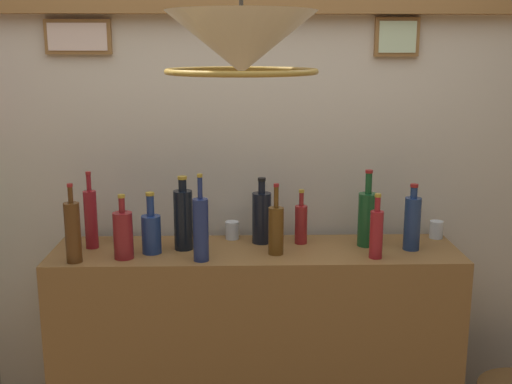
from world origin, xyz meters
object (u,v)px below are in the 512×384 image
at_px(liquor_bottle_scotch, 201,228).
at_px(liquor_bottle_sherry, 262,217).
at_px(liquor_bottle_gin, 123,234).
at_px(glass_tumbler_shot, 436,230).
at_px(liquor_bottle_amaro, 276,229).
at_px(liquor_bottle_rye, 301,223).
at_px(liquor_bottle_port, 412,222).
at_px(glass_tumbler_rocks, 232,230).
at_px(liquor_bottle_whiskey, 91,218).
at_px(pendant_lamp, 241,45).
at_px(liquor_bottle_vermouth, 73,231).
at_px(liquor_bottle_rum, 183,218).
at_px(liquor_bottle_mezcal, 376,233).
at_px(liquor_bottle_tequila, 367,218).
at_px(liquor_bottle_bourbon, 151,232).
at_px(glass_tumbler_highball, 121,230).

height_order(liquor_bottle_scotch, liquor_bottle_sherry, liquor_bottle_scotch).
distance_m(liquor_bottle_gin, glass_tumbler_shot, 1.32).
distance_m(liquor_bottle_amaro, liquor_bottle_rye, 0.18).
distance_m(liquor_bottle_rye, liquor_bottle_port, 0.45).
bearing_deg(glass_tumbler_shot, glass_tumbler_rocks, 179.32).
xyz_separation_m(liquor_bottle_whiskey, pendant_lamp, (0.61, -0.73, 0.68)).
height_order(liquor_bottle_gin, liquor_bottle_vermouth, liquor_bottle_vermouth).
bearing_deg(liquor_bottle_rum, liquor_bottle_mezcal, -9.86).
distance_m(liquor_bottle_amaro, liquor_bottle_mezcal, 0.39).
distance_m(liquor_bottle_whiskey, glass_tumbler_shot, 1.45).
bearing_deg(liquor_bottle_tequila, liquor_bottle_gin, -171.85).
relative_size(liquor_bottle_gin, liquor_bottle_bourbon, 1.03).
bearing_deg(glass_tumbler_shot, liquor_bottle_gin, -169.58).
bearing_deg(liquor_bottle_scotch, liquor_bottle_sherry, 43.37).
bearing_deg(liquor_bottle_scotch, liquor_bottle_mezcal, 1.26).
relative_size(glass_tumbler_rocks, pendant_lamp, 0.12).
bearing_deg(liquor_bottle_rum, liquor_bottle_port, -1.80).
relative_size(liquor_bottle_gin, glass_tumbler_highball, 2.67).
bearing_deg(liquor_bottle_tequila, glass_tumbler_highball, 175.35).
distance_m(liquor_bottle_gin, liquor_bottle_tequila, 0.98).
bearing_deg(glass_tumbler_rocks, liquor_bottle_mezcal, -25.57).
height_order(glass_tumbler_rocks, glass_tumbler_highball, glass_tumbler_highball).
distance_m(liquor_bottle_mezcal, liquor_bottle_vermouth, 1.16).
distance_m(liquor_bottle_rum, liquor_bottle_vermouth, 0.43).
height_order(liquor_bottle_scotch, liquor_bottle_mezcal, liquor_bottle_scotch).
bearing_deg(liquor_bottle_sherry, glass_tumbler_highball, 176.95).
relative_size(liquor_bottle_gin, liquor_bottle_vermouth, 0.83).
height_order(liquor_bottle_amaro, liquor_bottle_gin, liquor_bottle_amaro).
bearing_deg(liquor_bottle_whiskey, liquor_bottle_mezcal, -7.89).
relative_size(liquor_bottle_scotch, liquor_bottle_vermouth, 1.11).
xyz_separation_m(liquor_bottle_mezcal, glass_tumbler_rocks, (-0.56, 0.27, -0.06)).
xyz_separation_m(liquor_bottle_vermouth, pendant_lamp, (0.64, -0.56, 0.69)).
height_order(liquor_bottle_mezcal, liquor_bottle_bourbon, liquor_bottle_mezcal).
height_order(liquor_bottle_amaro, glass_tumbler_rocks, liquor_bottle_amaro).
bearing_deg(glass_tumbler_rocks, liquor_bottle_amaro, -50.16).
bearing_deg(liquor_bottle_bourbon, liquor_bottle_port, 1.04).
relative_size(liquor_bottle_rum, glass_tumbler_shot, 4.03).
relative_size(liquor_bottle_amaro, liquor_bottle_rum, 0.95).
xyz_separation_m(liquor_bottle_scotch, liquor_bottle_sherry, (0.24, 0.23, -0.02)).
bearing_deg(liquor_bottle_sherry, liquor_bottle_bourbon, -163.86).
height_order(liquor_bottle_rye, liquor_bottle_whiskey, liquor_bottle_whiskey).
xyz_separation_m(liquor_bottle_amaro, liquor_bottle_port, (0.55, 0.04, 0.01)).
bearing_deg(liquor_bottle_port, liquor_bottle_rum, 178.20).
height_order(liquor_bottle_scotch, liquor_bottle_bourbon, liquor_bottle_scotch).
xyz_separation_m(liquor_bottle_amaro, liquor_bottle_mezcal, (0.39, -0.06, 0.00)).
bearing_deg(liquor_bottle_rye, liquor_bottle_vermouth, -166.16).
bearing_deg(liquor_bottle_gin, liquor_bottle_amaro, 3.66).
bearing_deg(glass_tumbler_rocks, liquor_bottle_scotch, -112.16).
distance_m(liquor_bottle_sherry, liquor_bottle_gin, 0.57).
distance_m(liquor_bottle_vermouth, pendant_lamp, 1.09).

